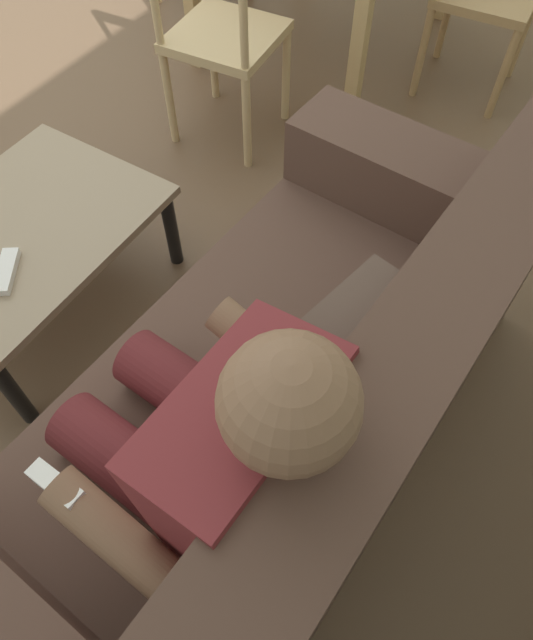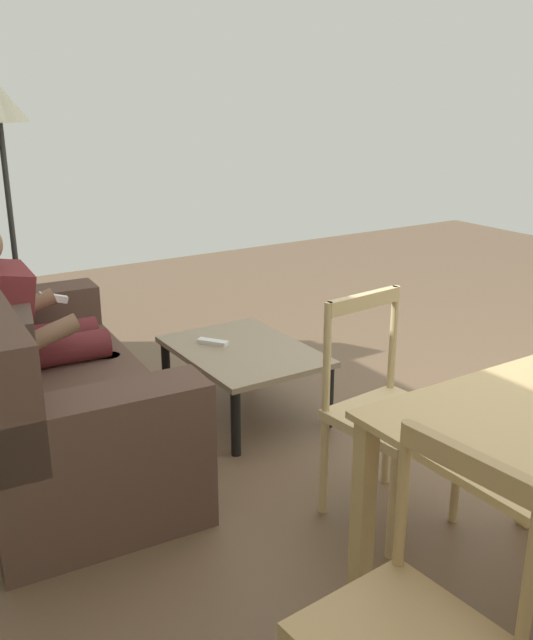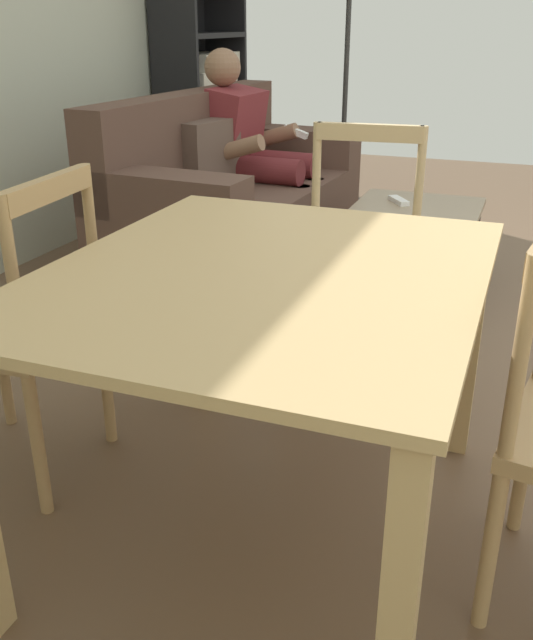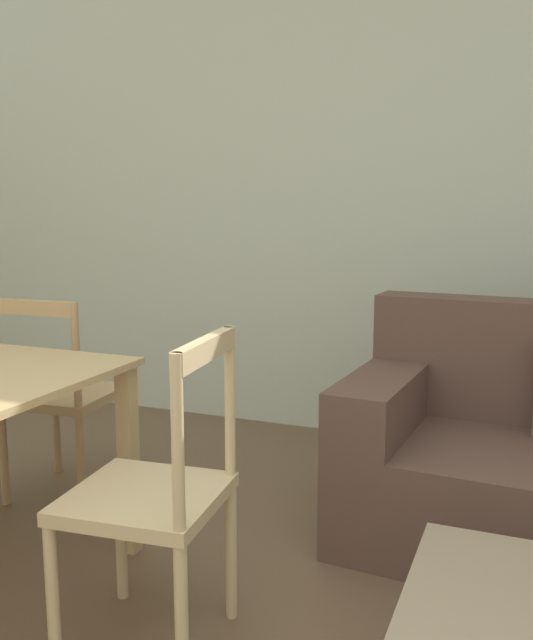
{
  "view_description": "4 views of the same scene",
  "coord_description": "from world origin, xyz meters",
  "px_view_note": "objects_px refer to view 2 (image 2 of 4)",
  "views": [
    {
      "loc": [
        1.59,
        2.38,
        1.75
      ],
      "look_at": [
        0.98,
        2.0,
        0.7
      ],
      "focal_mm": 32.66,
      "sensor_mm": 36.0,
      "label": 1
    },
    {
      "loc": [
        -2.13,
        2.8,
        1.69
      ],
      "look_at": [
        -0.1,
        1.51,
        0.9
      ],
      "focal_mm": 39.18,
      "sensor_mm": 36.0,
      "label": 2
    },
    {
      "loc": [
        -2.64,
        0.47,
        1.27
      ],
      "look_at": [
        -1.18,
        1.02,
        0.6
      ],
      "focal_mm": 39.58,
      "sensor_mm": 36.0,
      "label": 3
    },
    {
      "loc": [
        0.73,
        -0.55,
        1.27
      ],
      "look_at": [
        -0.1,
        1.51,
        0.9
      ],
      "focal_mm": 38.37,
      "sensor_mm": 36.0,
      "label": 4
    }
  ],
  "objects_px": {
    "couch": "(43,394)",
    "person_lounging": "(32,328)",
    "dining_chair_near_wall": "(410,636)",
    "dining_chair_facing_couch": "(387,414)",
    "coffee_table": "(244,357)",
    "floor_lamp": "(0,128)",
    "tv_remote": "(213,342)"
  },
  "relations": [
    {
      "from": "dining_chair_facing_couch",
      "to": "floor_lamp",
      "type": "height_order",
      "value": "floor_lamp"
    },
    {
      "from": "dining_chair_facing_couch",
      "to": "tv_remote",
      "type": "bearing_deg",
      "value": 4.11
    },
    {
      "from": "couch",
      "to": "person_lounging",
      "type": "xyz_separation_m",
      "value": [
        0.27,
        -0.04,
        0.24
      ]
    },
    {
      "from": "dining_chair_near_wall",
      "to": "person_lounging",
      "type": "bearing_deg",
      "value": 5.61
    },
    {
      "from": "person_lounging",
      "to": "floor_lamp",
      "type": "xyz_separation_m",
      "value": [
        1.21,
        -0.22,
        0.9
      ]
    },
    {
      "from": "couch",
      "to": "dining_chair_facing_couch",
      "type": "bearing_deg",
      "value": -139.71
    },
    {
      "from": "couch",
      "to": "coffee_table",
      "type": "xyz_separation_m",
      "value": [
        -0.08,
        -1.06,
        -0.01
      ]
    },
    {
      "from": "person_lounging",
      "to": "coffee_table",
      "type": "relative_size",
      "value": 1.28
    },
    {
      "from": "coffee_table",
      "to": "tv_remote",
      "type": "distance_m",
      "value": 0.19
    },
    {
      "from": "dining_chair_near_wall",
      "to": "couch",
      "type": "bearing_deg",
      "value": 7.42
    },
    {
      "from": "person_lounging",
      "to": "tv_remote",
      "type": "distance_m",
      "value": 0.95
    },
    {
      "from": "person_lounging",
      "to": "dining_chair_facing_couch",
      "type": "xyz_separation_m",
      "value": [
        -1.5,
        -1.0,
        -0.12
      ]
    },
    {
      "from": "coffee_table",
      "to": "dining_chair_facing_couch",
      "type": "xyz_separation_m",
      "value": [
        -1.15,
        0.01,
        0.13
      ]
    },
    {
      "from": "couch",
      "to": "dining_chair_facing_couch",
      "type": "xyz_separation_m",
      "value": [
        -1.23,
        -1.04,
        0.13
      ]
    },
    {
      "from": "person_lounging",
      "to": "coffee_table",
      "type": "height_order",
      "value": "person_lounging"
    },
    {
      "from": "tv_remote",
      "to": "dining_chair_near_wall",
      "type": "distance_m",
      "value": 2.33
    },
    {
      "from": "person_lounging",
      "to": "dining_chair_facing_couch",
      "type": "bearing_deg",
      "value": -146.28
    },
    {
      "from": "coffee_table",
      "to": "floor_lamp",
      "type": "xyz_separation_m",
      "value": [
        1.56,
        0.79,
        1.15
      ]
    },
    {
      "from": "couch",
      "to": "dining_chair_facing_couch",
      "type": "relative_size",
      "value": 2.04
    },
    {
      "from": "couch",
      "to": "floor_lamp",
      "type": "xyz_separation_m",
      "value": [
        1.48,
        -0.27,
        1.15
      ]
    },
    {
      "from": "floor_lamp",
      "to": "dining_chair_facing_couch",
      "type": "bearing_deg",
      "value": -164.01
    },
    {
      "from": "couch",
      "to": "floor_lamp",
      "type": "distance_m",
      "value": 1.89
    },
    {
      "from": "person_lounging",
      "to": "tv_remote",
      "type": "xyz_separation_m",
      "value": [
        -0.19,
        -0.91,
        -0.19
      ]
    },
    {
      "from": "person_lounging",
      "to": "dining_chair_near_wall",
      "type": "xyz_separation_m",
      "value": [
        -2.43,
        -0.24,
        -0.12
      ]
    },
    {
      "from": "tv_remote",
      "to": "floor_lamp",
      "type": "xyz_separation_m",
      "value": [
        1.4,
        0.68,
        1.09
      ]
    },
    {
      "from": "dining_chair_near_wall",
      "to": "dining_chair_facing_couch",
      "type": "bearing_deg",
      "value": -39.3
    },
    {
      "from": "person_lounging",
      "to": "coffee_table",
      "type": "distance_m",
      "value": 1.1
    },
    {
      "from": "floor_lamp",
      "to": "tv_remote",
      "type": "bearing_deg",
      "value": -154.08
    },
    {
      "from": "dining_chair_near_wall",
      "to": "coffee_table",
      "type": "bearing_deg",
      "value": -20.38
    },
    {
      "from": "person_lounging",
      "to": "floor_lamp",
      "type": "height_order",
      "value": "floor_lamp"
    },
    {
      "from": "dining_chair_near_wall",
      "to": "floor_lamp",
      "type": "distance_m",
      "value": 3.78
    },
    {
      "from": "tv_remote",
      "to": "coffee_table",
      "type": "bearing_deg",
      "value": 90.7
    }
  ]
}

